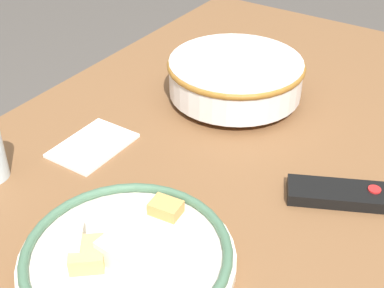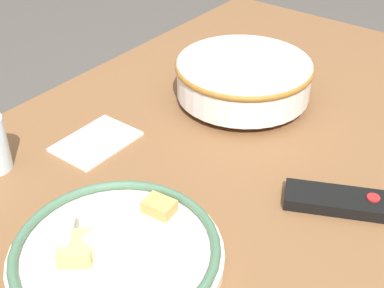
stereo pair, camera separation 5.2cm
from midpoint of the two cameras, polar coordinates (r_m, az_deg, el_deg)
The scene contains 5 objects.
dining_table at distance 0.98m, azimuth 4.03°, elevation -5.85°, with size 1.43×0.97×0.74m.
noodle_bowl at distance 1.10m, azimuth 3.29°, elevation 7.18°, with size 0.28×0.28×0.09m.
food_plate at distance 0.75m, azimuth -9.07°, elevation -11.71°, with size 0.30×0.30×0.05m.
tv_remote at distance 0.88m, azimuth 13.71°, elevation -5.03°, with size 0.12×0.17×0.02m.
folded_napkin at distance 0.99m, azimuth -12.02°, elevation -0.19°, with size 0.15×0.10×0.01m.
Camera 1 is at (0.67, 0.33, 1.30)m, focal length 50.00 mm.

